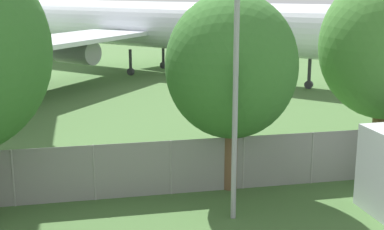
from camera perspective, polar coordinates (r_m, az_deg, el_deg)
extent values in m
cylinder|color=gray|center=(18.02, -18.55, -6.41)|extent=(0.07, 0.07, 1.89)
cylinder|color=gray|center=(17.87, -10.39, -6.07)|extent=(0.07, 0.07, 1.89)
cylinder|color=gray|center=(18.08, -2.27, -5.62)|extent=(0.07, 0.07, 1.89)
cylinder|color=gray|center=(18.65, 5.50, -5.08)|extent=(0.07, 0.07, 1.89)
cylinder|color=gray|center=(19.53, 12.67, -4.50)|extent=(0.07, 0.07, 1.89)
cylinder|color=gray|center=(20.68, 19.13, -3.91)|extent=(0.07, 0.07, 1.89)
cube|color=gray|center=(18.08, -2.27, -5.62)|extent=(56.00, 0.01, 1.89)
cylinder|color=white|center=(43.49, -2.85, 9.55)|extent=(29.33, 29.25, 3.70)
cube|color=white|center=(53.17, 2.12, 9.66)|extent=(16.73, 14.45, 0.30)
cylinder|color=#939399|center=(51.27, 0.31, 8.43)|extent=(3.53, 3.53, 1.66)
cube|color=white|center=(37.09, -14.76, 7.61)|extent=(14.42, 16.75, 0.30)
cylinder|color=#939399|center=(39.17, -12.25, 6.58)|extent=(3.53, 3.53, 1.66)
cube|color=white|center=(55.76, -18.04, 10.15)|extent=(7.84, 7.85, 0.20)
cylinder|color=#2D2D33|center=(37.97, 12.40, 4.31)|extent=(0.24, 0.24, 2.08)
cylinder|color=#2D2D33|center=(38.09, 12.34, 3.18)|extent=(0.61, 0.61, 0.56)
cylinder|color=#2D2D33|center=(46.66, -3.09, 6.25)|extent=(0.24, 0.24, 2.08)
cylinder|color=#2D2D33|center=(46.76, -3.08, 5.33)|extent=(0.61, 0.61, 0.56)
cylinder|color=#2D2D33|center=(43.19, -6.58, 5.60)|extent=(0.24, 0.24, 2.08)
cylinder|color=#2D2D33|center=(43.30, -6.55, 4.61)|extent=(0.61, 0.61, 0.56)
cylinder|color=brown|center=(22.25, 19.35, -1.86)|extent=(0.61, 0.61, 2.54)
cylinder|color=brown|center=(18.56, 4.06, -4.26)|extent=(0.53, 0.53, 2.43)
ellipsoid|color=#38702D|center=(17.87, 4.22, 5.25)|extent=(4.43, 4.43, 4.87)
cylinder|color=#99999E|center=(15.55, 4.63, 1.16)|extent=(0.16, 0.16, 7.10)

